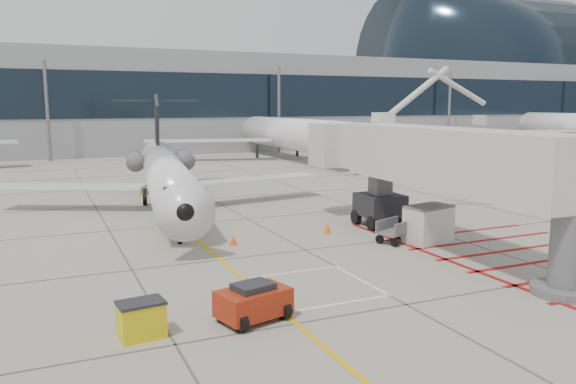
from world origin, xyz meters
name	(u,v)px	position (x,y,z in m)	size (l,w,h in m)	color
ground_plane	(348,273)	(0.00, 0.00, 0.00)	(260.00, 260.00, 0.00)	gray
regional_jet	(168,157)	(-4.17, 14.21, 3.71)	(22.44, 28.29, 7.41)	white
jet_bridge	(451,170)	(6.02, 1.11, 3.83)	(9.07, 19.14, 7.66)	silver
pushback_tug	(253,301)	(-5.29, -3.17, 0.65)	(2.22, 1.39, 1.30)	#99250E
spill_bin	(141,319)	(-8.78, -3.08, 0.56)	(1.30, 0.87, 1.13)	#D0B90B
baggage_cart	(396,231)	(4.77, 3.48, 0.60)	(1.90, 1.20, 1.20)	#59595E
ground_power_unit	(428,224)	(6.26, 2.87, 0.93)	(2.36, 1.38, 1.87)	silver
cone_nose	(233,240)	(-2.78, 6.33, 0.24)	(0.35, 0.35, 0.49)	#FF420D
cone_side	(327,228)	(2.62, 6.70, 0.28)	(0.41, 0.41, 0.56)	#DB5C0B
terminal_building	(182,103)	(10.00, 70.00, 7.00)	(180.00, 28.00, 14.00)	gray
terminal_glass_band	(206,95)	(10.00, 55.95, 8.00)	(180.00, 0.10, 6.00)	black
terminal_dome	(477,68)	(70.00, 70.00, 14.00)	(40.00, 28.00, 28.00)	black
bg_aircraft_c	(283,113)	(17.16, 46.00, 5.68)	(34.11, 37.90, 11.37)	silver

